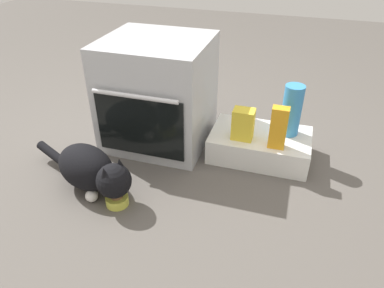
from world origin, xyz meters
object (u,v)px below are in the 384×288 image
cat (91,170)px  snack_bag (243,124)px  oven (158,93)px  water_bottle (292,110)px  juice_carton (278,128)px  pantry_cabinet (260,145)px  food_bowl (117,200)px

cat → snack_bag: (0.69, 0.51, 0.11)m
oven → water_bottle: (0.79, 0.05, -0.02)m
oven → juice_carton: size_ratio=2.71×
water_bottle → juice_carton: water_bottle is taller
pantry_cabinet → juice_carton: juice_carton is taller
snack_bag → oven: bearing=171.6°
cat → snack_bag: 0.86m
cat → water_bottle: 1.15m
oven → water_bottle: oven is taller
cat → oven: bearing=97.2°
food_bowl → water_bottle: 1.08m
pantry_cabinet → snack_bag: (-0.10, -0.07, 0.17)m
water_bottle → cat: bearing=-145.6°
pantry_cabinet → juice_carton: 0.24m
snack_bag → cat: bearing=-143.5°
pantry_cabinet → food_bowl: pantry_cabinet is taller
food_bowl → juice_carton: juice_carton is taller
cat → juice_carton: (0.88, 0.47, 0.14)m
pantry_cabinet → food_bowl: size_ratio=5.02×
water_bottle → pantry_cabinet: bearing=-158.5°
juice_carton → snack_bag: size_ratio=1.33×
cat → snack_bag: size_ratio=3.95×
water_bottle → juice_carton: (-0.05, -0.17, -0.03)m
water_bottle → snack_bag: size_ratio=1.67×
juice_carton → snack_bag: 0.20m
oven → pantry_cabinet: oven is taller
oven → juice_carton: oven is taller
oven → cat: oven is taller
oven → snack_bag: (0.54, -0.08, -0.08)m
water_bottle → juice_carton: size_ratio=1.25×
food_bowl → snack_bag: (0.52, 0.57, 0.21)m
food_bowl → water_bottle: bearing=42.6°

